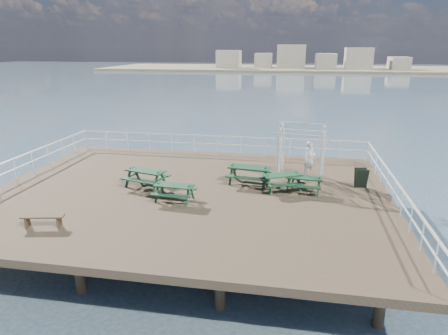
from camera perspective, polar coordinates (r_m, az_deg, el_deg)
ground at (r=18.46m, az=-5.03°, el=-3.74°), size 18.00×14.00×0.30m
sea_backdrop at (r=151.06m, az=13.65°, el=13.93°), size 300.00×300.00×9.20m
railing at (r=20.52m, az=-3.43°, el=1.45°), size 17.77×13.76×1.10m
picnic_table_a at (r=19.05m, az=-11.13°, el=-1.00°), size 2.21×1.96×0.91m
picnic_table_b at (r=19.15m, az=3.58°, el=-0.55°), size 2.11×1.78×0.94m
picnic_table_c at (r=18.44m, az=11.33°, el=-1.88°), size 1.76×1.48×0.79m
picnic_table_d at (r=17.15m, az=-7.11°, el=-3.08°), size 1.77×1.48×0.81m
picnic_table_e at (r=18.48m, az=8.30°, el=-1.56°), size 2.17×2.01×0.84m
flat_bench_near at (r=16.11m, az=-24.47°, el=-6.62°), size 1.58×0.66×0.44m
trellis_arbor at (r=20.15m, az=10.96°, el=1.97°), size 2.44×1.59×2.81m
sandwich_board at (r=19.62m, az=18.99°, el=-1.48°), size 0.64×0.53×0.94m
person at (r=20.46m, az=12.10°, el=1.14°), size 0.79×0.73×1.81m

